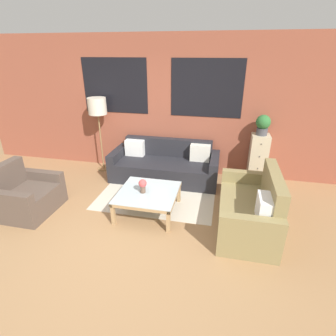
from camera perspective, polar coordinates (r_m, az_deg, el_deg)
The scene contains 11 objects.
ground_plane at distance 4.05m, azimuth -10.16°, elevation -13.90°, with size 16.00×16.00×0.00m, color #9E754C.
wall_back_brick at distance 5.62m, azimuth -1.77°, elevation 13.26°, with size 8.40×0.09×2.80m.
rug at distance 4.94m, azimuth -2.35°, elevation -5.84°, with size 2.12×1.49×0.00m.
couch_dark at distance 5.45m, azimuth -0.64°, elevation 0.45°, with size 2.18×0.88×0.78m.
settee_vintage at distance 4.12m, azimuth 17.51°, elevation -8.73°, with size 0.80×1.50×0.92m.
armchair_corner at distance 4.94m, azimuth -28.40°, elevation -5.38°, with size 0.80×0.92×0.84m.
coffee_table at distance 4.29m, azimuth -4.38°, elevation -5.79°, with size 0.95×0.95×0.39m.
floor_lamp at distance 5.77m, azimuth -15.11°, elevation 12.34°, with size 0.38×0.38×1.59m.
drawer_cabinet at distance 5.50m, azimuth 18.93°, elevation 1.84°, with size 0.34×0.38×1.00m.
potted_plant at distance 5.29m, azimuth 19.97°, elevation 8.95°, with size 0.27×0.27×0.39m.
flower_vase at distance 4.19m, azimuth -5.54°, elevation -3.71°, with size 0.13×0.13×0.23m.
Camera 1 is at (1.35, -2.91, 2.48)m, focal length 28.00 mm.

